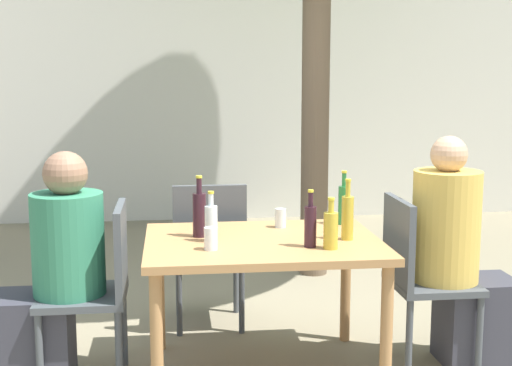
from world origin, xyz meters
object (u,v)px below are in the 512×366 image
oil_cruet_2 (348,216)px  green_bottle_4 (344,204)px  oil_cruet_1 (331,229)px  person_seated_0 (52,281)px  patio_chair_1 (418,271)px  wine_bottle_0 (199,213)px  patio_chair_0 (99,282)px  patio_chair_2 (209,246)px  person_seated_1 (459,263)px  water_bottle_5 (211,222)px  wine_bottle_3 (310,225)px  drinking_glass_0 (211,239)px  drinking_glass_1 (280,218)px  dining_table_front (263,256)px

oil_cruet_2 → green_bottle_4: (0.07, 0.37, -0.00)m
oil_cruet_1 → person_seated_0: bearing=170.4°
patio_chair_1 → wine_bottle_0: size_ratio=2.85×
patio_chair_0 → patio_chair_1: same height
patio_chair_2 → wine_bottle_0: size_ratio=2.85×
person_seated_1 → water_bottle_5: 1.37m
person_seated_0 → person_seated_1: person_seated_1 is taller
wine_bottle_3 → drinking_glass_0: bearing=-179.9°
person_seated_0 → drinking_glass_1: bearing=102.7°
patio_chair_0 → wine_bottle_0: size_ratio=2.85×
oil_cruet_1 → water_bottle_5: bearing=158.9°
oil_cruet_1 → person_seated_1: bearing=16.9°
dining_table_front → oil_cruet_2: bearing=-6.9°
oil_cruet_1 → dining_table_front: bearing=142.6°
patio_chair_0 → patio_chair_1: 1.68m
patio_chair_2 → water_bottle_5: 0.77m
patio_chair_0 → wine_bottle_0: (0.52, 0.10, 0.33)m
oil_cruet_2 → wine_bottle_3: size_ratio=1.11×
person_seated_0 → drinking_glass_0: bearing=77.1°
drinking_glass_0 → drinking_glass_1: size_ratio=1.05×
dining_table_front → person_seated_0: bearing=-180.0°
dining_table_front → water_bottle_5: size_ratio=4.65×
patio_chair_0 → wine_bottle_3: bearing=80.2°
patio_chair_1 → dining_table_front: bearing=90.0°
patio_chair_1 → drinking_glass_1: 0.80m
wine_bottle_0 → patio_chair_2: bearing=82.3°
green_bottle_4 → drinking_glass_1: size_ratio=2.88×
drinking_glass_0 → drinking_glass_1: bearing=47.7°
patio_chair_2 → person_seated_0: (-0.83, -0.70, 0.01)m
patio_chair_1 → green_bottle_4: bearing=47.1°
patio_chair_0 → oil_cruet_1: (1.15, -0.23, 0.30)m
wine_bottle_0 → patio_chair_1: bearing=-5.1°
dining_table_front → oil_cruet_1: bearing=-37.4°
drinking_glass_0 → patio_chair_0: bearing=161.9°
water_bottle_5 → drinking_glass_0: water_bottle_5 is taller
patio_chair_1 → oil_cruet_1: size_ratio=3.62×
patio_chair_1 → drinking_glass_1: bearing=68.8°
patio_chair_2 → drinking_glass_0: 0.92m
person_seated_1 → person_seated_0: bearing=90.0°
patio_chair_2 → drinking_glass_1: 0.62m
dining_table_front → oil_cruet_1: (0.31, -0.23, 0.18)m
water_bottle_5 → oil_cruet_1: bearing=-21.1°
patio_chair_2 → person_seated_0: person_seated_0 is taller
patio_chair_0 → wine_bottle_3: size_ratio=3.22×
oil_cruet_1 → green_bottle_4: bearing=70.0°
oil_cruet_2 → water_bottle_5: 0.70m
wine_bottle_3 → green_bottle_4: 0.57m
patio_chair_1 → oil_cruet_1: 0.66m
person_seated_0 → green_bottle_4: 1.64m
patio_chair_2 → drinking_glass_1: (0.38, -0.42, 0.25)m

